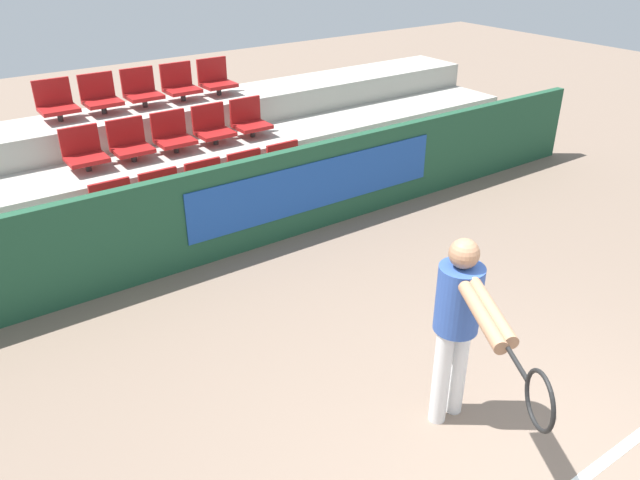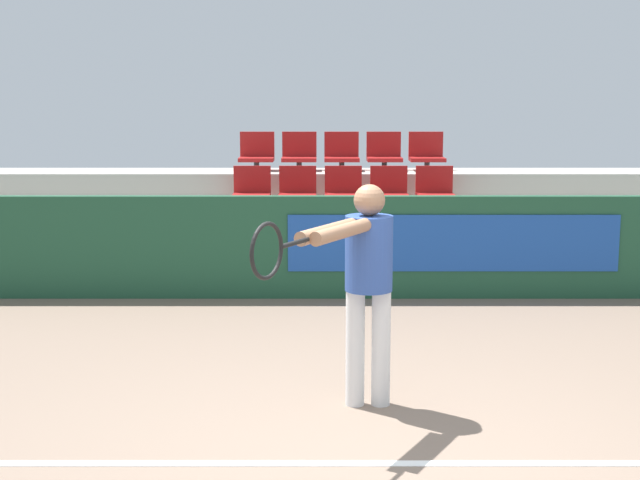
{
  "view_description": "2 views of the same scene",
  "coord_description": "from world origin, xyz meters",
  "px_view_note": "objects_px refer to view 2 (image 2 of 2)",
  "views": [
    {
      "loc": [
        -2.86,
        -1.48,
        3.45
      ],
      "look_at": [
        -0.04,
        2.54,
        0.88
      ],
      "focal_mm": 35.0,
      "sensor_mm": 36.0,
      "label": 1
    },
    {
      "loc": [
        -0.28,
        -4.93,
        2.13
      ],
      "look_at": [
        -0.29,
        2.14,
        0.96
      ],
      "focal_mm": 50.0,
      "sensor_mm": 36.0,
      "label": 2
    }
  ],
  "objects_px": {
    "stadium_chair_3": "(396,232)",
    "stadium_chair_11": "(300,154)",
    "stadium_chair_7": "(344,190)",
    "stadium_chair_12": "(343,154)",
    "stadium_chair_5": "(253,190)",
    "stadium_chair_8": "(390,190)",
    "stadium_chair_10": "(258,154)",
    "stadium_chair_2": "(347,232)",
    "stadium_chair_9": "(436,190)",
    "stadium_chair_1": "(297,232)",
    "stadium_chair_4": "(446,232)",
    "stadium_chair_0": "(247,232)",
    "stadium_chair_13": "(385,154)",
    "tennis_player": "(364,272)",
    "stadium_chair_14": "(428,154)",
    "stadium_chair_6": "(299,190)"
  },
  "relations": [
    {
      "from": "stadium_chair_8",
      "to": "stadium_chair_11",
      "type": "distance_m",
      "value": 1.51
    },
    {
      "from": "stadium_chair_2",
      "to": "stadium_chair_12",
      "type": "bearing_deg",
      "value": 90.0
    },
    {
      "from": "stadium_chair_4",
      "to": "stadium_chair_11",
      "type": "bearing_deg",
      "value": 131.6
    },
    {
      "from": "stadium_chair_2",
      "to": "stadium_chair_3",
      "type": "xyz_separation_m",
      "value": [
        0.56,
        0.0,
        0.0
      ]
    },
    {
      "from": "stadium_chair_2",
      "to": "stadium_chair_11",
      "type": "distance_m",
      "value": 2.11
    },
    {
      "from": "stadium_chair_5",
      "to": "stadium_chair_7",
      "type": "xyz_separation_m",
      "value": [
        1.12,
        0.0,
        0.0
      ]
    },
    {
      "from": "stadium_chair_4",
      "to": "stadium_chair_8",
      "type": "relative_size",
      "value": 1.0
    },
    {
      "from": "stadium_chair_6",
      "to": "stadium_chair_9",
      "type": "distance_m",
      "value": 1.67
    },
    {
      "from": "stadium_chair_3",
      "to": "stadium_chair_12",
      "type": "relative_size",
      "value": 1.0
    },
    {
      "from": "tennis_player",
      "to": "stadium_chair_4",
      "type": "bearing_deg",
      "value": 103.57
    },
    {
      "from": "stadium_chair_7",
      "to": "stadium_chair_12",
      "type": "relative_size",
      "value": 1.0
    },
    {
      "from": "stadium_chair_9",
      "to": "stadium_chair_14",
      "type": "distance_m",
      "value": 1.01
    },
    {
      "from": "stadium_chair_8",
      "to": "stadium_chair_14",
      "type": "relative_size",
      "value": 1.0
    },
    {
      "from": "stadium_chair_7",
      "to": "stadium_chair_2",
      "type": "bearing_deg",
      "value": -90.0
    },
    {
      "from": "stadium_chair_3",
      "to": "stadium_chair_11",
      "type": "bearing_deg",
      "value": 120.62
    },
    {
      "from": "stadium_chair_12",
      "to": "stadium_chair_13",
      "type": "height_order",
      "value": "same"
    },
    {
      "from": "stadium_chair_1",
      "to": "stadium_chair_13",
      "type": "distance_m",
      "value": 2.32
    },
    {
      "from": "stadium_chair_4",
      "to": "stadium_chair_3",
      "type": "bearing_deg",
      "value": 180.0
    },
    {
      "from": "stadium_chair_1",
      "to": "stadium_chair_4",
      "type": "xyz_separation_m",
      "value": [
        1.67,
        0.0,
        0.0
      ]
    },
    {
      "from": "stadium_chair_13",
      "to": "tennis_player",
      "type": "bearing_deg",
      "value": -95.37
    },
    {
      "from": "stadium_chair_10",
      "to": "tennis_player",
      "type": "height_order",
      "value": "stadium_chair_10"
    },
    {
      "from": "stadium_chair_3",
      "to": "stadium_chair_5",
      "type": "distance_m",
      "value": 1.96
    },
    {
      "from": "stadium_chair_4",
      "to": "stadium_chair_9",
      "type": "bearing_deg",
      "value": 90.0
    },
    {
      "from": "stadium_chair_9",
      "to": "stadium_chair_10",
      "type": "relative_size",
      "value": 1.0
    },
    {
      "from": "stadium_chair_2",
      "to": "stadium_chair_9",
      "type": "height_order",
      "value": "stadium_chair_9"
    },
    {
      "from": "stadium_chair_11",
      "to": "tennis_player",
      "type": "bearing_deg",
      "value": -84.56
    },
    {
      "from": "stadium_chair_2",
      "to": "tennis_player",
      "type": "bearing_deg",
      "value": -89.95
    },
    {
      "from": "stadium_chair_10",
      "to": "stadium_chair_3",
      "type": "bearing_deg",
      "value": -48.4
    },
    {
      "from": "stadium_chair_5",
      "to": "stadium_chair_11",
      "type": "distance_m",
      "value": 1.16
    },
    {
      "from": "stadium_chair_9",
      "to": "stadium_chair_11",
      "type": "xyz_separation_m",
      "value": [
        -1.67,
        0.94,
        0.38
      ]
    },
    {
      "from": "stadium_chair_4",
      "to": "stadium_chair_7",
      "type": "xyz_separation_m",
      "value": [
        -1.12,
        0.94,
        0.38
      ]
    },
    {
      "from": "stadium_chair_2",
      "to": "stadium_chair_7",
      "type": "relative_size",
      "value": 1.0
    },
    {
      "from": "stadium_chair_7",
      "to": "stadium_chair_13",
      "type": "relative_size",
      "value": 1.0
    },
    {
      "from": "stadium_chair_14",
      "to": "stadium_chair_6",
      "type": "bearing_deg",
      "value": -150.61
    },
    {
      "from": "stadium_chair_6",
      "to": "stadium_chair_12",
      "type": "relative_size",
      "value": 1.0
    },
    {
      "from": "stadium_chair_9",
      "to": "stadium_chair_13",
      "type": "distance_m",
      "value": 1.16
    },
    {
      "from": "stadium_chair_4",
      "to": "stadium_chair_8",
      "type": "height_order",
      "value": "stadium_chair_8"
    },
    {
      "from": "stadium_chair_11",
      "to": "tennis_player",
      "type": "xyz_separation_m",
      "value": [
        0.56,
        -5.89,
        -0.39
      ]
    },
    {
      "from": "stadium_chair_13",
      "to": "stadium_chair_6",
      "type": "bearing_deg",
      "value": -139.81
    },
    {
      "from": "stadium_chair_1",
      "to": "stadium_chair_4",
      "type": "distance_m",
      "value": 1.67
    },
    {
      "from": "stadium_chair_2",
      "to": "tennis_player",
      "type": "xyz_separation_m",
      "value": [
        0.0,
        -4.01,
        0.36
      ]
    },
    {
      "from": "stadium_chair_1",
      "to": "stadium_chair_4",
      "type": "bearing_deg",
      "value": 0.0
    },
    {
      "from": "stadium_chair_10",
      "to": "tennis_player",
      "type": "bearing_deg",
      "value": -79.24
    },
    {
      "from": "stadium_chair_0",
      "to": "stadium_chair_1",
      "type": "height_order",
      "value": "same"
    },
    {
      "from": "stadium_chair_8",
      "to": "stadium_chair_2",
      "type": "bearing_deg",
      "value": -120.62
    },
    {
      "from": "stadium_chair_9",
      "to": "stadium_chair_3",
      "type": "bearing_deg",
      "value": -120.62
    },
    {
      "from": "stadium_chair_2",
      "to": "stadium_chair_0",
      "type": "bearing_deg",
      "value": 180.0
    },
    {
      "from": "stadium_chair_10",
      "to": "stadium_chair_7",
      "type": "bearing_deg",
      "value": -40.19
    },
    {
      "from": "stadium_chair_0",
      "to": "stadium_chair_5",
      "type": "xyz_separation_m",
      "value": [
        0.0,
        0.94,
        0.38
      ]
    },
    {
      "from": "stadium_chair_0",
      "to": "stadium_chair_9",
      "type": "bearing_deg",
      "value": 22.9
    }
  ]
}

